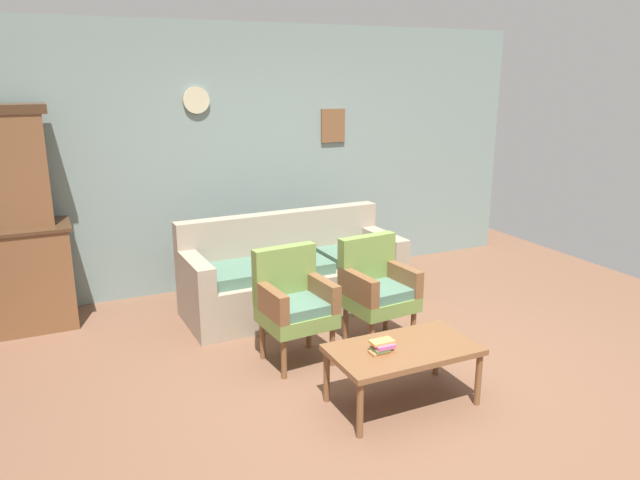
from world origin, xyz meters
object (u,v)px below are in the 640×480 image
side_cabinet (5,280)px  armchair_near_couch_end (377,286)px  book_stack_on_table (382,347)px  armchair_by_doorway (294,301)px  floral_couch (293,276)px  coffee_table (403,353)px

side_cabinet → armchair_near_couch_end: 3.23m
side_cabinet → book_stack_on_table: side_cabinet is taller
side_cabinet → armchair_by_doorway: bearing=-38.0°
floral_couch → book_stack_on_table: size_ratio=12.42×
side_cabinet → armchair_near_couch_end: size_ratio=1.28×
side_cabinet → floral_couch: side_cabinet is taller
book_stack_on_table → armchair_by_doorway: bearing=104.6°
armchair_near_couch_end → book_stack_on_table: (-0.51, -0.94, -0.04)m
side_cabinet → armchair_by_doorway: (2.06, -1.61, 0.03)m
floral_couch → armchair_near_couch_end: bearing=-71.3°
book_stack_on_table → coffee_table: bearing=3.5°
armchair_near_couch_end → coffee_table: size_ratio=0.90×
floral_couch → armchair_by_doorway: size_ratio=2.34×
armchair_near_couch_end → book_stack_on_table: size_ratio=5.31×
armchair_by_doorway → armchair_near_couch_end: same height
armchair_by_doorway → side_cabinet: bearing=142.0°
armchair_near_couch_end → book_stack_on_table: armchair_near_couch_end is taller
armchair_by_doorway → armchair_near_couch_end: 0.75m
armchair_near_couch_end → book_stack_on_table: 1.07m
side_cabinet → book_stack_on_table: bearing=-47.8°
armchair_by_doorway → armchair_near_couch_end: size_ratio=1.00×
side_cabinet → floral_couch: bearing=-13.5°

